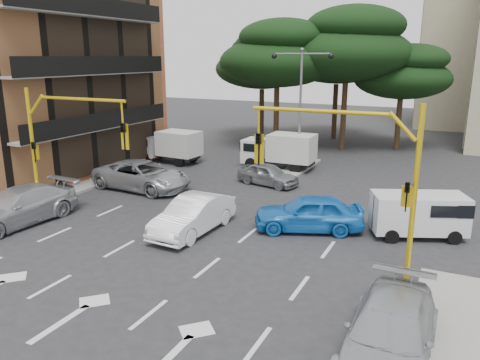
# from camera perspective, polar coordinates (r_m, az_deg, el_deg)

# --- Properties ---
(ground) EXTENTS (120.00, 120.00, 0.00)m
(ground) POSITION_cam_1_polar(r_m,az_deg,el_deg) (18.21, -9.56, -9.33)
(ground) COLOR #28282B
(ground) RESTS_ON ground
(median_strip) EXTENTS (1.40, 6.00, 0.15)m
(median_strip) POSITION_cam_1_polar(r_m,az_deg,el_deg) (31.89, 7.11, 1.48)
(median_strip) COLOR gray
(median_strip) RESTS_ON ground
(pine_left_near) EXTENTS (9.15, 9.15, 10.23)m
(pine_left_near) POSITION_cam_1_polar(r_m,az_deg,el_deg) (37.98, 4.65, 15.13)
(pine_left_near) COLOR #382616
(pine_left_near) RESTS_ON ground
(pine_center) EXTENTS (9.98, 9.98, 11.16)m
(pine_center) POSITION_cam_1_polar(r_m,az_deg,el_deg) (38.43, 13.05, 15.84)
(pine_center) COLOR #382616
(pine_center) RESTS_ON ground
(pine_left_far) EXTENTS (8.32, 8.32, 9.30)m
(pine_left_far) POSITION_cam_1_polar(r_m,az_deg,el_deg) (42.82, 2.76, 14.20)
(pine_left_far) COLOR #382616
(pine_left_far) RESTS_ON ground
(pine_right) EXTENTS (7.49, 7.49, 8.37)m
(pine_right) POSITION_cam_1_polar(r_m,az_deg,el_deg) (39.71, 19.29, 12.36)
(pine_right) COLOR #382616
(pine_right) RESTS_ON ground
(pine_back) EXTENTS (9.15, 9.15, 10.23)m
(pine_back) POSITION_cam_1_polar(r_m,az_deg,el_deg) (43.75, 11.89, 14.83)
(pine_back) COLOR #382616
(pine_back) RESTS_ON ground
(signal_mast_right) EXTENTS (5.79, 0.37, 6.00)m
(signal_mast_right) POSITION_cam_1_polar(r_m,az_deg,el_deg) (16.12, 14.41, 1.80)
(signal_mast_right) COLOR gold
(signal_mast_right) RESTS_ON ground
(signal_mast_left) EXTENTS (5.79, 0.37, 6.00)m
(signal_mast_left) POSITION_cam_1_polar(r_m,az_deg,el_deg) (22.94, -21.18, 5.05)
(signal_mast_left) COLOR gold
(signal_mast_left) RESTS_ON ground
(street_lamp_center) EXTENTS (4.16, 0.36, 7.77)m
(street_lamp_center) POSITION_cam_1_polar(r_m,az_deg,el_deg) (31.10, 7.43, 11.11)
(street_lamp_center) COLOR slate
(street_lamp_center) RESTS_ON median_strip
(car_white_hatch) EXTENTS (1.84, 4.79, 1.56)m
(car_white_hatch) POSITION_cam_1_polar(r_m,az_deg,el_deg) (20.27, -5.72, -4.28)
(car_white_hatch) COLOR white
(car_white_hatch) RESTS_ON ground
(car_blue_compact) EXTENTS (5.06, 3.49, 1.60)m
(car_blue_compact) POSITION_cam_1_polar(r_m,az_deg,el_deg) (20.60, 8.37, -3.98)
(car_blue_compact) COLOR blue
(car_blue_compact) RESTS_ON ground
(car_silver_wagon) EXTENTS (2.70, 5.82, 1.64)m
(car_silver_wagon) POSITION_cam_1_polar(r_m,az_deg,el_deg) (23.41, -25.54, -2.95)
(car_silver_wagon) COLOR #AAAEB2
(car_silver_wagon) RESTS_ON ground
(car_silver_cross_a) EXTENTS (6.00, 3.04, 1.62)m
(car_silver_cross_a) POSITION_cam_1_polar(r_m,az_deg,el_deg) (27.25, -11.84, 0.55)
(car_silver_cross_a) COLOR #A4A8AC
(car_silver_cross_a) RESTS_ON ground
(car_silver_cross_b) EXTENTS (4.04, 2.32, 1.29)m
(car_silver_cross_b) POSITION_cam_1_polar(r_m,az_deg,el_deg) (27.65, 3.42, 0.70)
(car_silver_cross_b) COLOR gray
(car_silver_cross_b) RESTS_ON ground
(car_silver_parked) EXTENTS (2.10, 5.14, 1.49)m
(car_silver_parked) POSITION_cam_1_polar(r_m,az_deg,el_deg) (12.76, 17.78, -17.36)
(car_silver_parked) COLOR #A8AAB0
(car_silver_parked) RESTS_ON ground
(van_white) EXTENTS (4.13, 3.03, 1.88)m
(van_white) POSITION_cam_1_polar(r_m,az_deg,el_deg) (21.02, 20.90, -4.04)
(van_white) COLOR silver
(van_white) RESTS_ON ground
(box_truck_a) EXTENTS (4.78, 2.22, 2.30)m
(box_truck_a) POSITION_cam_1_polar(r_m,az_deg,el_deg) (33.85, -8.57, 4.07)
(box_truck_a) COLOR white
(box_truck_a) RESTS_ON ground
(box_truck_b) EXTENTS (4.95, 2.14, 2.42)m
(box_truck_b) POSITION_cam_1_polar(r_m,az_deg,el_deg) (31.59, 4.79, 3.52)
(box_truck_b) COLOR silver
(box_truck_b) RESTS_ON ground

